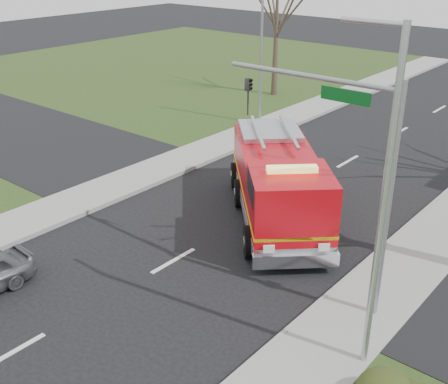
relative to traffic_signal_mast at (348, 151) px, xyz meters
The scene contains 8 objects.
ground 7.18m from the traffic_signal_mast, 163.94° to the right, with size 120.00×120.00×0.00m, color black.
sidewalk_right 4.97m from the traffic_signal_mast, 56.58° to the right, with size 2.40×80.00×0.15m, color gray.
sidewalk_left 12.41m from the traffic_signal_mast, behind, with size 2.40×80.00×0.15m, color gray.
bare_tree_left 23.97m from the traffic_signal_mast, 129.43° to the left, with size 4.50×4.50×9.00m.
traffic_signal_mast is the anchor object (origin of this frame).
streetlight_pole 2.78m from the traffic_signal_mast, 46.02° to the right, with size 1.48×0.16×8.40m.
utility_pole_far 17.38m from the traffic_signal_mast, 133.85° to the left, with size 0.14×0.14×7.00m, color gray.
fire_engine 6.23m from the traffic_signal_mast, 143.42° to the left, with size 7.42×7.63×3.21m.
Camera 1 is at (11.64, -11.32, 9.78)m, focal length 45.00 mm.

